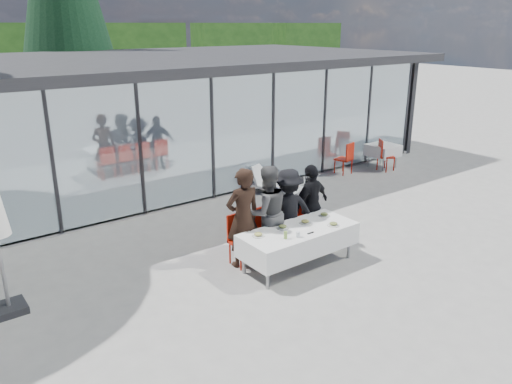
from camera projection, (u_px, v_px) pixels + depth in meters
ground at (282, 267)px, 9.39m from camera, size 90.00×90.00×0.00m
pavilion at (169, 96)px, 16.03m from camera, size 14.80×8.80×3.44m
dining_table at (298, 239)px, 9.28m from camera, size 2.26×0.96×0.75m
diner_a at (243, 218)px, 9.19m from camera, size 0.75×0.75×1.91m
diner_chair_a at (240, 237)px, 9.40m from camera, size 0.44×0.44×0.97m
diner_b at (267, 213)px, 9.51m from camera, size 1.09×1.09×1.86m
diner_chair_b at (264, 230)px, 9.71m from camera, size 0.44×0.44×0.97m
diner_c at (288, 210)px, 9.84m from camera, size 1.38×1.38×1.70m
diner_chair_c at (285, 224)px, 10.01m from camera, size 0.44×0.44×0.97m
diner_d at (311, 204)px, 10.19m from camera, size 1.13×1.13×1.69m
diner_chair_d at (307, 217)px, 10.36m from camera, size 0.44×0.44×0.97m
plate_a at (258, 235)px, 8.88m from camera, size 0.23×0.23×0.07m
plate_b at (283, 227)px, 9.23m from camera, size 0.23×0.23×0.07m
plate_c at (305, 222)px, 9.47m from camera, size 0.23×0.23×0.07m
plate_d at (324, 215)px, 9.82m from camera, size 0.23×0.23×0.07m
plate_extra at (334, 224)px, 9.35m from camera, size 0.23×0.23×0.07m
juice_bottle at (286, 235)px, 8.77m from camera, size 0.06×0.06×0.14m
drinking_glasses at (298, 235)px, 8.84m from camera, size 0.07×0.07×0.10m
folded_eyeglasses at (311, 233)px, 9.01m from camera, size 0.14×0.03×0.01m
spare_table_right at (383, 150)px, 15.72m from camera, size 0.86×0.86×0.74m
spare_chair_a at (384, 154)px, 15.40m from camera, size 0.61×0.61×0.97m
spare_chair_b at (346, 157)px, 15.02m from camera, size 0.53×0.53×0.97m
lounger at (272, 183)px, 13.47m from camera, size 1.07×1.46×0.72m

